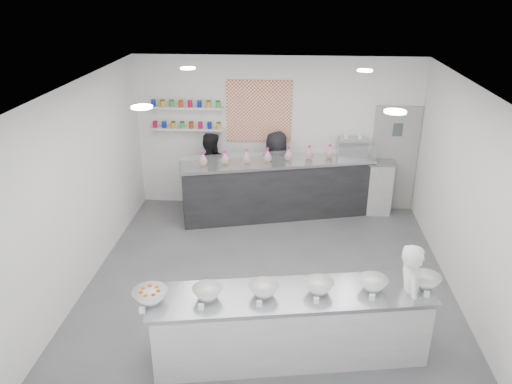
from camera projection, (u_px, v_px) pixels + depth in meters
floor at (268, 286)px, 7.59m from camera, size 6.00×6.00×0.00m
ceiling at (271, 89)px, 6.40m from camera, size 6.00×6.00×0.00m
back_wall at (277, 134)px, 9.74m from camera, size 5.50×0.00×5.50m
left_wall at (79, 190)px, 7.18m from camera, size 0.00×6.00×6.00m
right_wall at (470, 202)px, 6.81m from camera, size 0.00×6.00×6.00m
back_door at (394, 159)px, 9.74m from camera, size 0.88×0.04×2.10m
pattern_panel at (259, 111)px, 9.56m from camera, size 1.25×0.03×1.20m
jar_shelf_lower at (187, 129)px, 9.73m from camera, size 1.45×0.22×0.04m
jar_shelf_upper at (186, 107)px, 9.56m from camera, size 1.45×0.22×0.04m
preserve_jars at (186, 115)px, 9.60m from camera, size 1.45×0.10×0.56m
downlight_0 at (142, 107)px, 5.59m from camera, size 0.24×0.24×0.02m
downlight_1 at (395, 112)px, 5.40m from camera, size 0.24×0.24×0.02m
downlight_2 at (188, 68)px, 7.97m from camera, size 0.24×0.24×0.02m
downlight_3 at (365, 70)px, 7.78m from camera, size 0.24×0.24×0.02m
prep_counter at (290, 325)px, 6.02m from camera, size 3.42×1.30×0.91m
back_bar at (278, 189)px, 9.59m from camera, size 3.73×1.56×1.14m
sneeze_guard at (282, 159)px, 9.02m from camera, size 3.52×0.91×0.31m
espresso_ledge at (354, 186)px, 9.82m from camera, size 1.44×0.46×1.07m
espresso_machine at (352, 150)px, 9.53m from camera, size 0.55×0.38×0.42m
cup_stacks at (347, 151)px, 9.55m from camera, size 0.24×0.24×0.37m
prep_bowls at (291, 288)px, 5.81m from camera, size 3.63×1.05×0.14m
label_cards at (283, 317)px, 5.38m from camera, size 3.31×0.04×0.07m
cookie_bags at (278, 154)px, 9.31m from camera, size 2.90×0.87×0.27m
woman_prep at (409, 300)px, 6.00m from camera, size 0.38×0.56×1.49m
staff_left at (210, 172)px, 9.82m from camera, size 0.79×0.63×1.59m
staff_right at (276, 172)px, 9.73m from camera, size 0.93×0.76×1.63m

